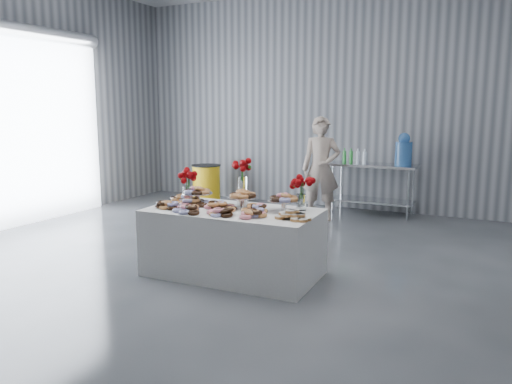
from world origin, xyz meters
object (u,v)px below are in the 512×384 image
water_jug (404,151)px  trash_barrel (206,183)px  prep_table (373,180)px  person (321,169)px  display_table (233,242)px

water_jug → trash_barrel: 3.84m
prep_table → water_jug: size_ratio=2.71×
prep_table → person: size_ratio=0.87×
prep_table → trash_barrel: size_ratio=2.00×
display_table → trash_barrel: size_ratio=2.54×
water_jug → person: person is taller
person → display_table: bearing=-106.2°
water_jug → prep_table: bearing=180.0°
prep_table → person: person is taller
person → prep_table: bearing=33.1°
water_jug → person: bearing=-145.1°
prep_table → person: (-0.68, -0.82, 0.25)m
trash_barrel → prep_table: bearing=5.7°
prep_table → water_jug: water_jug is taller
water_jug → person: size_ratio=0.32×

